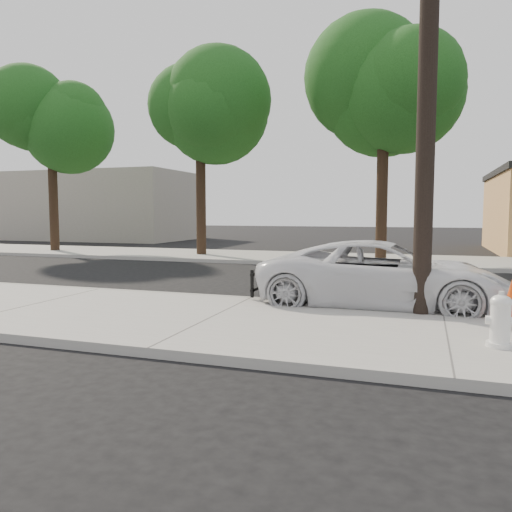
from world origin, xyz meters
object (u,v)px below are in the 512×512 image
at_px(utility_pole, 428,65).
at_px(traffic_cone, 511,300).
at_px(fire_hydrant, 500,322).
at_px(police_cruiser, 383,275).

height_order(utility_pole, traffic_cone, utility_pole).
relative_size(fire_hydrant, traffic_cone, 1.01).
bearing_deg(traffic_cone, utility_pole, 173.59).
relative_size(police_cruiser, traffic_cone, 7.05).
distance_m(police_cruiser, traffic_cone, 2.58).
bearing_deg(traffic_cone, fire_hydrant, -102.28).
xyz_separation_m(utility_pole, traffic_cone, (1.50, -0.17, -4.19)).
height_order(police_cruiser, traffic_cone, police_cruiser).
bearing_deg(fire_hydrant, utility_pole, 118.31).
bearing_deg(fire_hydrant, police_cruiser, 122.39).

